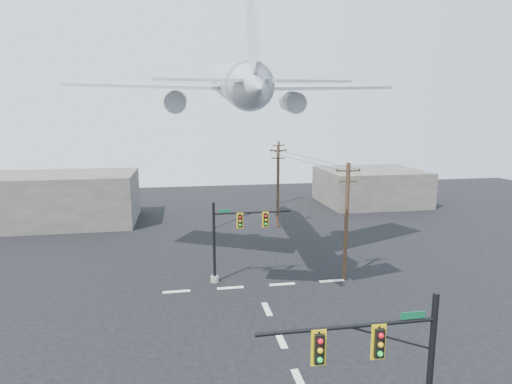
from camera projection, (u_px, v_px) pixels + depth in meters
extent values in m
plane|color=black|center=(299.00, 381.00, 20.87)|extent=(120.00, 120.00, 0.00)
cube|color=silver|center=(299.00, 381.00, 20.87)|extent=(0.40, 2.00, 0.01)
cube|color=silver|center=(281.00, 339.00, 24.75)|extent=(0.40, 2.00, 0.01)
cube|color=silver|center=(267.00, 309.00, 28.63)|extent=(0.40, 2.00, 0.01)
cube|color=silver|center=(176.00, 291.00, 31.48)|extent=(2.00, 0.40, 0.01)
cube|color=silver|center=(230.00, 288.00, 32.16)|extent=(2.00, 0.40, 0.01)
cube|color=silver|center=(282.00, 284.00, 32.85)|extent=(2.00, 0.40, 0.01)
cube|color=silver|center=(332.00, 281.00, 33.53)|extent=(2.00, 0.40, 0.01)
cylinder|color=black|center=(429.00, 380.00, 15.45)|extent=(0.23, 0.23, 6.70)
cylinder|color=black|center=(348.00, 327.00, 14.48)|extent=(6.41, 0.15, 0.15)
cylinder|color=black|center=(391.00, 338.00, 14.85)|extent=(3.40, 0.08, 0.08)
cube|color=black|center=(378.00, 342.00, 14.63)|extent=(0.33, 0.29, 1.05)
cube|color=yellow|center=(378.00, 342.00, 14.64)|extent=(0.53, 0.04, 1.29)
sphere|color=red|center=(381.00, 336.00, 14.41)|extent=(0.19, 0.19, 0.19)
sphere|color=#E7A00C|center=(381.00, 345.00, 14.47)|extent=(0.19, 0.19, 0.19)
sphere|color=#0CCE2C|center=(380.00, 354.00, 14.53)|extent=(0.19, 0.19, 0.19)
cube|color=black|center=(319.00, 348.00, 14.26)|extent=(0.33, 0.29, 1.05)
cube|color=yellow|center=(318.00, 348.00, 14.28)|extent=(0.53, 0.04, 1.29)
sphere|color=red|center=(320.00, 341.00, 14.04)|extent=(0.19, 0.19, 0.19)
sphere|color=#E7A00C|center=(320.00, 351.00, 14.10)|extent=(0.19, 0.19, 0.19)
sphere|color=#0CCE2C|center=(320.00, 360.00, 14.16)|extent=(0.19, 0.19, 0.19)
cube|color=#0B4E2C|center=(413.00, 315.00, 14.78)|extent=(0.91, 0.04, 0.25)
cylinder|color=gray|center=(215.00, 279.00, 33.32)|extent=(0.63, 0.63, 0.45)
cylinder|color=black|center=(214.00, 243.00, 32.81)|extent=(0.22, 0.22, 6.33)
cylinder|color=black|center=(252.00, 212.00, 32.92)|extent=(5.99, 0.14, 0.14)
cylinder|color=black|center=(233.00, 220.00, 32.76)|extent=(3.18, 0.07, 0.07)
cube|color=black|center=(240.00, 221.00, 32.72)|extent=(0.31, 0.27, 1.00)
cube|color=yellow|center=(240.00, 221.00, 32.73)|extent=(0.50, 0.04, 1.22)
sphere|color=red|center=(240.00, 217.00, 32.51)|extent=(0.18, 0.18, 0.18)
sphere|color=#E7A00C|center=(240.00, 221.00, 32.57)|extent=(0.18, 0.18, 0.18)
sphere|color=#0CCE2C|center=(240.00, 225.00, 32.62)|extent=(0.18, 0.18, 0.18)
cube|color=black|center=(265.00, 220.00, 33.06)|extent=(0.31, 0.27, 1.00)
cube|color=yellow|center=(265.00, 219.00, 33.08)|extent=(0.50, 0.04, 1.22)
sphere|color=red|center=(266.00, 216.00, 32.85)|extent=(0.18, 0.18, 0.18)
sphere|color=#E7A00C|center=(266.00, 220.00, 32.91)|extent=(0.18, 0.18, 0.18)
sphere|color=#0CCE2C|center=(266.00, 224.00, 32.96)|extent=(0.18, 0.18, 0.18)
cube|color=#0B4E2C|center=(224.00, 211.00, 32.45)|extent=(0.86, 0.04, 0.24)
cylinder|color=#48321F|center=(346.00, 222.00, 33.14)|extent=(0.31, 0.31, 9.27)
cube|color=#48321F|center=(348.00, 171.00, 32.43)|extent=(1.85, 0.41, 0.12)
cube|color=#48321F|center=(348.00, 182.00, 32.58)|extent=(1.44, 0.34, 0.12)
cylinder|color=black|center=(338.00, 169.00, 32.40)|extent=(0.10, 0.10, 0.12)
cylinder|color=black|center=(348.00, 169.00, 32.41)|extent=(0.10, 0.10, 0.12)
cylinder|color=black|center=(359.00, 169.00, 32.43)|extent=(0.10, 0.10, 0.12)
cylinder|color=#48321F|center=(278.00, 187.00, 48.70)|extent=(0.32, 0.32, 9.56)
cube|color=#48321F|center=(278.00, 151.00, 47.97)|extent=(1.94, 0.25, 0.13)
cube|color=#48321F|center=(278.00, 158.00, 48.12)|extent=(1.51, 0.22, 0.13)
cylinder|color=black|center=(271.00, 150.00, 47.85)|extent=(0.11, 0.11, 0.13)
cylinder|color=black|center=(278.00, 150.00, 47.95)|extent=(0.11, 0.11, 0.13)
cylinder|color=black|center=(286.00, 150.00, 48.04)|extent=(0.11, 0.11, 0.13)
cylinder|color=#48321F|center=(278.00, 173.00, 62.19)|extent=(0.31, 0.31, 9.16)
cube|color=#48321F|center=(279.00, 146.00, 61.49)|extent=(1.79, 0.79, 0.12)
cube|color=#48321F|center=(279.00, 151.00, 61.64)|extent=(1.40, 0.64, 0.12)
cylinder|color=black|center=(274.00, 145.00, 61.05)|extent=(0.10, 0.10, 0.12)
cylinder|color=black|center=(279.00, 145.00, 61.47)|extent=(0.10, 0.10, 0.12)
cylinder|color=black|center=(283.00, 145.00, 61.89)|extent=(0.10, 0.10, 0.12)
cylinder|color=black|center=(298.00, 159.00, 40.06)|extent=(1.76, 16.38, 0.03)
cylinder|color=black|center=(272.00, 148.00, 54.59)|extent=(3.19, 13.33, 0.03)
cylinder|color=black|center=(315.00, 159.00, 40.35)|extent=(1.69, 16.38, 0.03)
cylinder|color=black|center=(285.00, 148.00, 54.88)|extent=(3.13, 13.33, 0.03)
cylinder|color=#ADB2BA|center=(235.00, 82.00, 35.78)|extent=(3.69, 20.00, 5.03)
cone|color=#ADB2BA|center=(224.00, 80.00, 47.25)|extent=(3.26, 4.75, 3.54)
cone|color=#ADB2BA|center=(255.00, 87.00, 24.31)|extent=(2.94, 4.71, 3.23)
cube|color=#ADB2BA|center=(148.00, 85.00, 33.55)|extent=(13.34, 9.63, 0.67)
cube|color=#ADB2BA|center=(320.00, 87.00, 35.56)|extent=(13.41, 9.09, 0.67)
cylinder|color=#ADB2BA|center=(176.00, 101.00, 34.98)|extent=(1.85, 3.33, 2.06)
cylinder|color=#ADB2BA|center=(292.00, 102.00, 36.38)|extent=(1.85, 3.33, 2.06)
cube|color=#ADB2BA|center=(253.00, 34.00, 24.56)|extent=(0.37, 4.58, 5.65)
cube|color=#ADB2BA|center=(199.00, 79.00, 24.28)|extent=(5.30, 3.47, 0.38)
cube|color=#ADB2BA|center=(306.00, 81.00, 25.18)|extent=(5.26, 3.23, 0.38)
cube|color=slate|center=(58.00, 199.00, 50.86)|extent=(18.00, 10.00, 6.00)
cube|color=slate|center=(370.00, 186.00, 62.97)|extent=(14.00, 12.00, 5.00)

